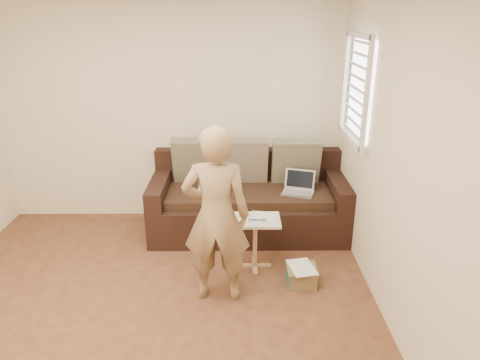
{
  "coord_description": "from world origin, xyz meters",
  "views": [
    {
      "loc": [
        0.77,
        -2.88,
        2.42
      ],
      "look_at": [
        0.8,
        1.4,
        0.78
      ],
      "focal_mm": 33.16,
      "sensor_mm": 36.0,
      "label": 1
    }
  ],
  "objects_px": {
    "sofa": "(248,197)",
    "person": "(216,216)",
    "drinking_glass": "(243,211)",
    "laptop_silver": "(298,194)",
    "laptop_white": "(212,195)",
    "striped_box": "(301,275)",
    "side_table": "(255,243)"
  },
  "relations": [
    {
      "from": "side_table",
      "to": "drinking_glass",
      "type": "distance_m",
      "value": 0.35
    },
    {
      "from": "side_table",
      "to": "sofa",
      "type": "bearing_deg",
      "value": 93.33
    },
    {
      "from": "drinking_glass",
      "to": "sofa",
      "type": "bearing_deg",
      "value": 83.93
    },
    {
      "from": "laptop_white",
      "to": "striped_box",
      "type": "xyz_separation_m",
      "value": [
        0.88,
        -0.93,
        -0.43
      ]
    },
    {
      "from": "sofa",
      "to": "drinking_glass",
      "type": "height_order",
      "value": "sofa"
    },
    {
      "from": "laptop_silver",
      "to": "laptop_white",
      "type": "xyz_separation_m",
      "value": [
        -0.95,
        -0.03,
        0.0
      ]
    },
    {
      "from": "sofa",
      "to": "laptop_silver",
      "type": "relative_size",
      "value": 6.55
    },
    {
      "from": "drinking_glass",
      "to": "laptop_silver",
      "type": "bearing_deg",
      "value": 44.09
    },
    {
      "from": "drinking_glass",
      "to": "laptop_white",
      "type": "bearing_deg",
      "value": 120.17
    },
    {
      "from": "laptop_white",
      "to": "side_table",
      "type": "xyz_separation_m",
      "value": [
        0.46,
        -0.63,
        -0.25
      ]
    },
    {
      "from": "drinking_glass",
      "to": "striped_box",
      "type": "xyz_separation_m",
      "value": [
        0.55,
        -0.36,
        -0.5
      ]
    },
    {
      "from": "laptop_white",
      "to": "person",
      "type": "relative_size",
      "value": 0.19
    },
    {
      "from": "sofa",
      "to": "laptop_white",
      "type": "bearing_deg",
      "value": -159.81
    },
    {
      "from": "sofa",
      "to": "drinking_glass",
      "type": "distance_m",
      "value": 0.75
    },
    {
      "from": "laptop_silver",
      "to": "striped_box",
      "type": "height_order",
      "value": "laptop_silver"
    },
    {
      "from": "sofa",
      "to": "person",
      "type": "xyz_separation_m",
      "value": [
        -0.31,
        -1.26,
        0.37
      ]
    },
    {
      "from": "laptop_silver",
      "to": "side_table",
      "type": "height_order",
      "value": "laptop_silver"
    },
    {
      "from": "drinking_glass",
      "to": "striped_box",
      "type": "distance_m",
      "value": 0.83
    },
    {
      "from": "laptop_white",
      "to": "drinking_glass",
      "type": "distance_m",
      "value": 0.67
    },
    {
      "from": "laptop_white",
      "to": "person",
      "type": "xyz_separation_m",
      "value": [
        0.1,
        -1.11,
        0.27
      ]
    },
    {
      "from": "laptop_silver",
      "to": "drinking_glass",
      "type": "relative_size",
      "value": 2.8
    },
    {
      "from": "side_table",
      "to": "laptop_white",
      "type": "bearing_deg",
      "value": 126.01
    },
    {
      "from": "laptop_white",
      "to": "striped_box",
      "type": "bearing_deg",
      "value": -45.42
    },
    {
      "from": "sofa",
      "to": "striped_box",
      "type": "xyz_separation_m",
      "value": [
        0.47,
        -1.08,
        -0.34
      ]
    },
    {
      "from": "laptop_silver",
      "to": "drinking_glass",
      "type": "xyz_separation_m",
      "value": [
        -0.62,
        -0.6,
        0.07
      ]
    },
    {
      "from": "drinking_glass",
      "to": "side_table",
      "type": "bearing_deg",
      "value": -23.62
    },
    {
      "from": "person",
      "to": "laptop_silver",
      "type": "bearing_deg",
      "value": -123.94
    },
    {
      "from": "laptop_white",
      "to": "drinking_glass",
      "type": "bearing_deg",
      "value": -58.8
    },
    {
      "from": "laptop_white",
      "to": "person",
      "type": "bearing_deg",
      "value": -83.74
    },
    {
      "from": "laptop_white",
      "to": "striped_box",
      "type": "relative_size",
      "value": 1.09
    },
    {
      "from": "side_table",
      "to": "striped_box",
      "type": "bearing_deg",
      "value": -35.22
    },
    {
      "from": "striped_box",
      "to": "side_table",
      "type": "bearing_deg",
      "value": 144.78
    }
  ]
}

